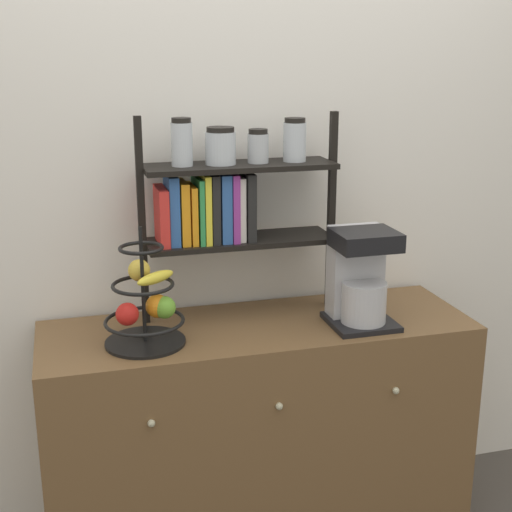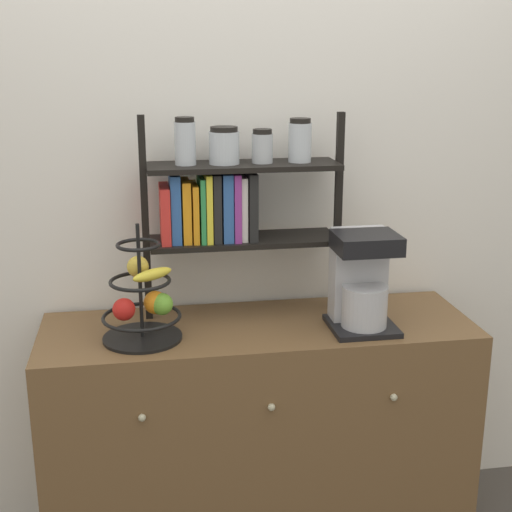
% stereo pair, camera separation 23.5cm
% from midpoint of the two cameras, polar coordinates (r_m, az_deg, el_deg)
% --- Properties ---
extents(wall_back, '(7.00, 0.05, 2.60)m').
position_cam_midpoint_polar(wall_back, '(2.57, -4.12, 6.49)').
color(wall_back, silver).
rests_on(wall_back, ground_plane).
extents(sideboard, '(1.47, 0.49, 0.83)m').
position_cam_midpoint_polar(sideboard, '(2.61, -2.45, -14.07)').
color(sideboard, brown).
rests_on(sideboard, ground_plane).
extents(coffee_maker, '(0.22, 0.22, 0.33)m').
position_cam_midpoint_polar(coffee_maker, '(2.40, 5.58, -1.78)').
color(coffee_maker, black).
rests_on(coffee_maker, sideboard).
extents(fruit_stand, '(0.26, 0.26, 0.38)m').
position_cam_midpoint_polar(fruit_stand, '(2.28, -11.72, -3.94)').
color(fruit_stand, black).
rests_on(fruit_stand, sideboard).
extents(shelf_hutch, '(0.69, 0.20, 0.70)m').
position_cam_midpoint_polar(shelf_hutch, '(2.41, -5.54, 4.78)').
color(shelf_hutch, black).
rests_on(shelf_hutch, sideboard).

